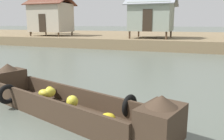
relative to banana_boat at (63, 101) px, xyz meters
The scene contains 5 objects.
ground_plane 6.27m from the banana_boat, 103.25° to the left, with size 300.00×300.00×0.00m, color #596056.
riverbank_strip 23.38m from the banana_boat, 93.52° to the left, with size 160.00×20.00×0.87m, color #7F6B4C.
banana_boat is the anchor object (origin of this frame).
stilt_house_left 20.52m from the banana_boat, 125.81° to the left, with size 4.55×3.50×4.09m.
stilt_house_mid_left 16.56m from the banana_boat, 93.97° to the left, with size 4.22×4.05×3.88m.
Camera 1 is at (4.39, -0.61, 2.18)m, focal length 36.77 mm.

